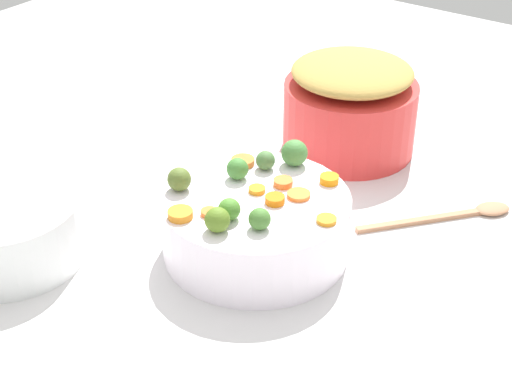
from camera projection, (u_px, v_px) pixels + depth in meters
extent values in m
cube|color=silver|center=(245.00, 241.00, 1.26)|extent=(2.40, 2.40, 0.02)
cylinder|color=white|center=(256.00, 225.00, 1.19)|extent=(0.29, 0.29, 0.10)
cylinder|color=red|center=(349.00, 117.00, 1.46)|extent=(0.25, 0.25, 0.13)
ellipsoid|color=tan|center=(352.00, 72.00, 1.42)|extent=(0.22, 0.22, 0.05)
cylinder|color=orange|center=(209.00, 212.00, 1.13)|extent=(0.03, 0.03, 0.01)
cylinder|color=orange|center=(243.00, 161.00, 1.25)|extent=(0.04, 0.04, 0.01)
cylinder|color=orange|center=(299.00, 195.00, 1.17)|extent=(0.05, 0.05, 0.01)
cylinder|color=orange|center=(275.00, 200.00, 1.15)|extent=(0.03, 0.03, 0.01)
cylinder|color=orange|center=(257.00, 190.00, 1.18)|extent=(0.03, 0.03, 0.01)
cylinder|color=orange|center=(180.00, 214.00, 1.12)|extent=(0.05, 0.05, 0.01)
cylinder|color=orange|center=(329.00, 179.00, 1.20)|extent=(0.04, 0.04, 0.01)
cylinder|color=orange|center=(327.00, 220.00, 1.11)|extent=(0.03, 0.03, 0.01)
cylinder|color=orange|center=(283.00, 182.00, 1.19)|extent=(0.03, 0.03, 0.01)
sphere|color=#576D2C|center=(179.00, 179.00, 1.18)|extent=(0.04, 0.04, 0.04)
sphere|color=#48843E|center=(294.00, 153.00, 1.24)|extent=(0.04, 0.04, 0.04)
sphere|color=#477C31|center=(260.00, 219.00, 1.09)|extent=(0.03, 0.03, 0.03)
sphere|color=#4B882E|center=(229.00, 209.00, 1.11)|extent=(0.03, 0.03, 0.03)
sphere|color=#448537|center=(237.00, 169.00, 1.20)|extent=(0.03, 0.03, 0.03)
sphere|color=#597D24|center=(217.00, 220.00, 1.08)|extent=(0.04, 0.04, 0.04)
sphere|color=#4E7840|center=(265.00, 160.00, 1.23)|extent=(0.03, 0.03, 0.03)
cube|color=#B37B57|center=(421.00, 221.00, 1.28)|extent=(0.15, 0.18, 0.01)
ellipsoid|color=#B37B57|center=(492.00, 209.00, 1.31)|extent=(0.07, 0.07, 0.01)
cylinder|color=white|center=(8.00, 230.00, 1.18)|extent=(0.23, 0.23, 0.10)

